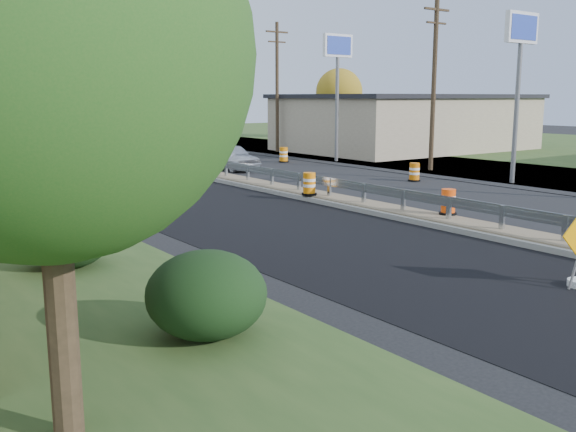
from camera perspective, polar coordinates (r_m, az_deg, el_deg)
ground at (r=22.58m, az=10.17°, el=-0.03°), size 140.00×140.00×0.00m
milled_overlay at (r=28.19m, az=-11.15°, el=2.04°), size 7.20×120.00×0.01m
median at (r=28.60m, az=-1.43°, el=2.57°), size 1.60×55.00×0.23m
guardrail at (r=29.35m, az=-2.55°, el=3.98°), size 0.10×46.15×0.72m
retail_building_near at (r=51.23m, az=10.49°, el=8.23°), size 18.50×12.50×4.27m
pylon_sign_south at (r=32.36m, az=19.98°, el=14.19°), size 2.20×0.30×7.90m
pylon_sign_mid at (r=41.15m, az=4.43°, el=13.86°), size 2.20×0.30×7.90m
pylon_sign_north at (r=52.60m, az=-5.75°, el=13.11°), size 2.20×0.30×7.90m
utility_pole_smid at (r=36.77m, az=12.85°, el=11.63°), size 1.90×0.26×9.40m
utility_pole_nmid at (r=48.04m, az=-0.98°, el=11.57°), size 1.90×0.26×9.40m
utility_pole_north at (r=60.93m, az=-9.25°, el=11.22°), size 1.90×0.26×9.40m
hedge_south at (r=11.13m, az=-7.26°, el=-6.90°), size 2.09×2.09×1.52m
hedge_mid at (r=16.34m, az=-19.02°, el=-1.75°), size 2.09×2.09×1.52m
hedge_north at (r=22.18m, az=-22.38°, el=1.15°), size 2.09×2.09×1.52m
tree_near_green at (r=7.64m, az=-20.89°, el=13.32°), size 4.62×4.62×6.86m
tree_far_yellow at (r=64.83m, az=4.56°, el=10.93°), size 4.62×4.62×6.86m
barrel_median_near at (r=21.89m, az=14.05°, el=1.19°), size 0.58×0.58×0.85m
barrel_median_mid at (r=25.48m, az=1.90°, el=2.83°), size 0.61×0.61×0.90m
barrel_median_far at (r=33.45m, az=-8.18°, el=4.54°), size 0.58×0.58×0.85m
barrel_shoulder_near at (r=32.04m, az=11.17°, el=3.82°), size 0.62×0.62×0.90m
barrel_shoulder_mid at (r=40.64m, az=-0.39°, el=5.44°), size 0.64×0.64×0.95m
barrel_shoulder_far at (r=49.36m, az=-5.11°, el=6.22°), size 0.54×0.54×0.80m
car_silver at (r=36.56m, az=-5.05°, el=5.26°), size 1.78×4.33×1.47m
car_dark_far at (r=55.95m, az=-15.46°, el=6.70°), size 2.16×4.82×1.37m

